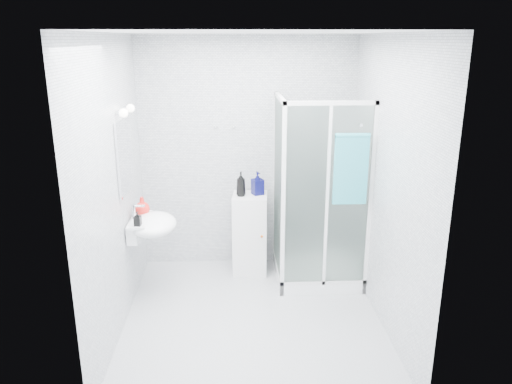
{
  "coord_description": "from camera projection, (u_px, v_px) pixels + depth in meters",
  "views": [
    {
      "loc": [
        -0.17,
        -4.19,
        2.55
      ],
      "look_at": [
        0.05,
        0.35,
        1.15
      ],
      "focal_mm": 35.0,
      "sensor_mm": 36.0,
      "label": 1
    }
  ],
  "objects": [
    {
      "name": "shampoo_bottle_a",
      "position": [
        241.0,
        184.0,
        5.39
      ],
      "size": [
        0.11,
        0.11,
        0.27
      ],
      "primitive_type": "imported",
      "rotation": [
        0.0,
        0.0,
        -0.1
      ],
      "color": "black",
      "rests_on": "storage_cabinet"
    },
    {
      "name": "storage_cabinet",
      "position": [
        250.0,
        234.0,
        5.59
      ],
      "size": [
        0.4,
        0.42,
        0.91
      ],
      "rotation": [
        0.0,
        0.0,
        -0.08
      ],
      "color": "silver",
      "rests_on": "ground"
    },
    {
      "name": "soap_dispenser_black",
      "position": [
        138.0,
        219.0,
        4.68
      ],
      "size": [
        0.07,
        0.07,
        0.14
      ],
      "primitive_type": "imported",
      "rotation": [
        0.0,
        0.0,
        -0.15
      ],
      "color": "black",
      "rests_on": "wall_basin"
    },
    {
      "name": "soap_dispenser_orange",
      "position": [
        142.0,
        206.0,
        4.96
      ],
      "size": [
        0.16,
        0.16,
        0.19
      ],
      "primitive_type": "imported",
      "rotation": [
        0.0,
        0.0,
        0.12
      ],
      "color": "red",
      "rests_on": "wall_basin"
    },
    {
      "name": "mirror",
      "position": [
        125.0,
        155.0,
        4.69
      ],
      "size": [
        0.02,
        0.6,
        0.7
      ],
      "primitive_type": "cube",
      "color": "white",
      "rests_on": "room"
    },
    {
      "name": "shower_enclosure",
      "position": [
        311.0,
        242.0,
        5.39
      ],
      "size": [
        0.9,
        0.95,
        2.0
      ],
      "color": "white",
      "rests_on": "ground"
    },
    {
      "name": "hand_towel",
      "position": [
        351.0,
        168.0,
        4.75
      ],
      "size": [
        0.33,
        0.05,
        0.69
      ],
      "color": "teal",
      "rests_on": "shower_enclosure"
    },
    {
      "name": "room",
      "position": [
        252.0,
        188.0,
        4.38
      ],
      "size": [
        2.4,
        2.6,
        2.6
      ],
      "color": "silver",
      "rests_on": "ground"
    },
    {
      "name": "wall_hooks",
      "position": [
        225.0,
        127.0,
        5.47
      ],
      "size": [
        0.23,
        0.06,
        0.03
      ],
      "color": "silver",
      "rests_on": "room"
    },
    {
      "name": "vanity_lights",
      "position": [
        127.0,
        110.0,
        4.57
      ],
      "size": [
        0.1,
        0.4,
        0.08
      ],
      "color": "silver",
      "rests_on": "room"
    },
    {
      "name": "shampoo_bottle_b",
      "position": [
        258.0,
        183.0,
        5.45
      ],
      "size": [
        0.15,
        0.15,
        0.25
      ],
      "primitive_type": "imported",
      "rotation": [
        0.0,
        0.0,
        0.39
      ],
      "color": "#0B0C44",
      "rests_on": "storage_cabinet"
    },
    {
      "name": "wall_basin",
      "position": [
        151.0,
        225.0,
        4.91
      ],
      "size": [
        0.46,
        0.56,
        0.35
      ],
      "color": "white",
      "rests_on": "ground"
    }
  ]
}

